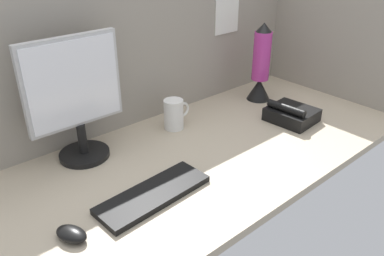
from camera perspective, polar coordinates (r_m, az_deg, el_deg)
The scene contains 9 objects.
ground_plane at distance 146.45cm, azimuth 1.25°, elevation -3.76°, with size 180.00×80.00×3.00cm, color tan.
cubicle_wall_back at distance 160.95cm, azimuth -7.79°, elevation 11.54°, with size 180.00×5.50×61.69cm.
cubicle_wall_side at distance 200.03cm, azimuth 20.81°, elevation 13.19°, with size 5.00×80.00×61.69cm, color gray.
monitor at distance 137.27cm, azimuth -16.83°, elevation 4.51°, with size 34.22×18.00×44.02cm.
keyboard at distance 122.08cm, azimuth -5.70°, elevation -9.69°, with size 37.00×13.00×2.00cm, color black.
mouse at distance 111.85cm, azimuth -17.35°, elevation -14.69°, with size 5.60×9.60×3.40cm, color black.
mug_ceramic_white at distance 158.92cm, azimuth -2.64°, elevation 2.07°, with size 12.11×8.06×12.53cm.
lava_lamp at distance 186.41cm, azimuth 10.08°, elevation 8.62°, with size 11.23×11.23×36.75cm.
desk_phone at distance 171.29cm, azimuth 14.41°, elevation 2.00°, with size 18.37×20.22×8.80cm.
Camera 1 is at (-84.50, -92.25, 74.64)cm, focal length 36.19 mm.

